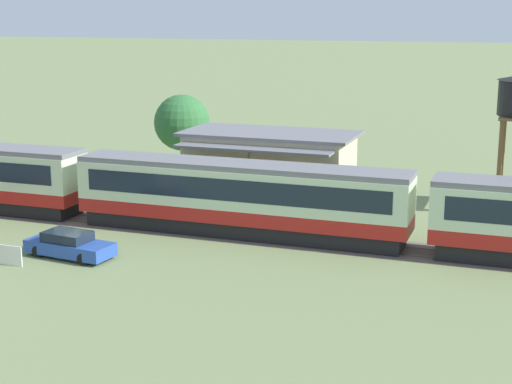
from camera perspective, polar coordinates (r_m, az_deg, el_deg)
name	(u,v)px	position (r m, az deg, el deg)	size (l,w,h in m)	color
ground_plane	(175,229)	(46.30, -5.90, -2.69)	(600.00, 600.00, 0.00)	#707F51
passenger_train	(244,195)	(44.26, -0.86, -0.25)	(60.48, 2.97, 4.17)	#AD1E19
railway_track	(210,231)	(45.62, -3.38, -2.87)	(126.55, 3.60, 0.04)	#665B51
station_building	(270,167)	(51.96, 1.00, 1.84)	(11.43, 6.98, 4.75)	beige
parked_car_blue	(70,245)	(41.88, -13.41, -3.77)	(4.89, 2.34, 1.35)	#284CA8
yard_tree_2	(182,123)	(62.83, -5.41, 5.04)	(4.45, 4.45, 6.06)	brown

